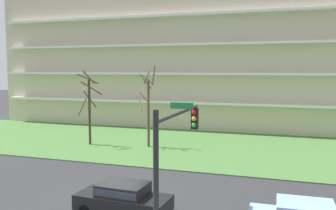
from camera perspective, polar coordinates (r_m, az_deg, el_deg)
ground at (r=20.29m, az=-7.97°, el=-14.11°), size 160.00×160.00×0.00m
grass_lawn_strip at (r=32.95m, az=2.95°, el=-6.28°), size 80.00×16.00×0.08m
apartment_building at (r=46.78m, az=7.90°, el=6.85°), size 52.92×14.75×15.74m
tree_far_left at (r=33.39m, az=-12.07°, el=-0.38°), size 2.12×2.08×6.66m
tree_left at (r=31.84m, az=-3.09°, el=-0.41°), size 1.77×1.77×7.09m
sedan_black_center_right at (r=17.75m, az=-6.94°, el=-14.05°), size 4.47×1.98×1.57m
traffic_signal_mast at (r=13.29m, az=0.94°, el=-7.33°), size 0.90×5.24×5.59m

